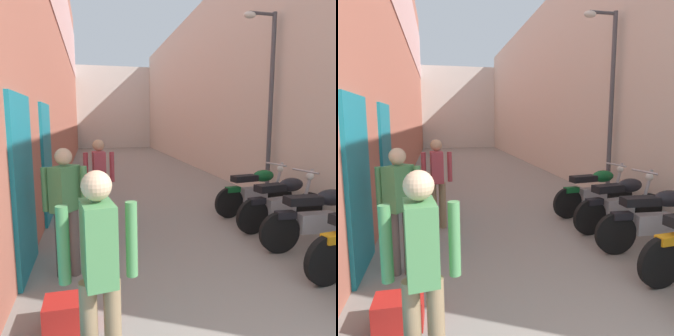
# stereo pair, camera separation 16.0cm
# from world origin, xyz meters

# --- Properties ---
(ground_plane) EXTENTS (37.83, 37.83, 0.00)m
(ground_plane) POSITION_xyz_m (0.00, 8.92, 0.00)
(ground_plane) COLOR gray
(building_left) EXTENTS (0.45, 21.83, 8.38)m
(building_left) POSITION_xyz_m (-2.68, 10.87, 4.23)
(building_left) COLOR #B76651
(building_left) RESTS_ON ground
(building_right) EXTENTS (0.45, 21.83, 6.23)m
(building_right) POSITION_xyz_m (2.69, 10.91, 3.11)
(building_right) COLOR beige
(building_right) RESTS_ON ground
(building_far_end) EXTENTS (7.98, 2.00, 5.57)m
(building_far_end) POSITION_xyz_m (0.00, 22.83, 2.78)
(building_far_end) COLOR beige
(building_far_end) RESTS_ON ground
(motorcycle_third) EXTENTS (1.85, 0.58, 1.04)m
(motorcycle_third) POSITION_xyz_m (1.55, 3.12, 0.50)
(motorcycle_third) COLOR black
(motorcycle_third) RESTS_ON ground
(motorcycle_fourth) EXTENTS (1.84, 0.58, 1.04)m
(motorcycle_fourth) POSITION_xyz_m (1.55, 4.05, 0.50)
(motorcycle_fourth) COLOR black
(motorcycle_fourth) RESTS_ON ground
(motorcycle_fifth) EXTENTS (1.84, 0.58, 1.04)m
(motorcycle_fifth) POSITION_xyz_m (1.55, 4.98, 0.50)
(motorcycle_fifth) COLOR black
(motorcycle_fifth) RESTS_ON ground
(pedestrian_by_doorway) EXTENTS (0.52, 0.36, 1.57)m
(pedestrian_by_doorway) POSITION_xyz_m (-1.63, 1.36, 0.92)
(pedestrian_by_doorway) COLOR #8C7251
(pedestrian_by_doorway) RESTS_ON ground
(pedestrian_mid_alley) EXTENTS (0.52, 0.39, 1.57)m
(pedestrian_mid_alley) POSITION_xyz_m (-1.97, 3.17, 0.92)
(pedestrian_mid_alley) COLOR #564C47
(pedestrian_mid_alley) RESTS_ON ground
(pedestrian_further_down) EXTENTS (0.52, 0.36, 1.57)m
(pedestrian_further_down) POSITION_xyz_m (-1.53, 4.84, 0.92)
(pedestrian_further_down) COLOR #8C7251
(pedestrian_further_down) RESTS_ON ground
(plastic_crate) EXTENTS (0.44, 0.32, 0.28)m
(plastic_crate) POSITION_xyz_m (-1.90, 2.12, 0.14)
(plastic_crate) COLOR red
(plastic_crate) RESTS_ON ground
(street_lamp) EXTENTS (0.79, 0.18, 4.22)m
(street_lamp) POSITION_xyz_m (2.24, 5.88, 2.50)
(street_lamp) COLOR #47474C
(street_lamp) RESTS_ON ground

